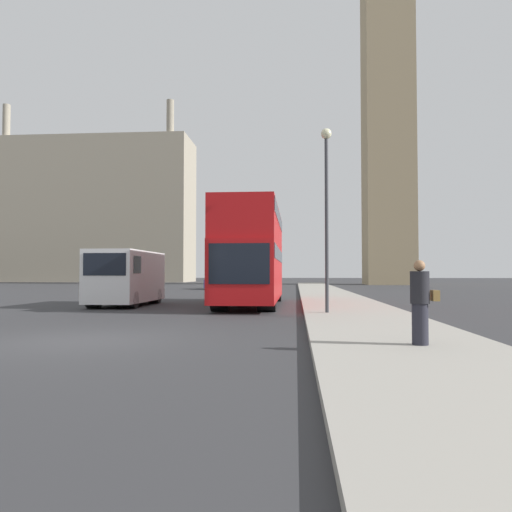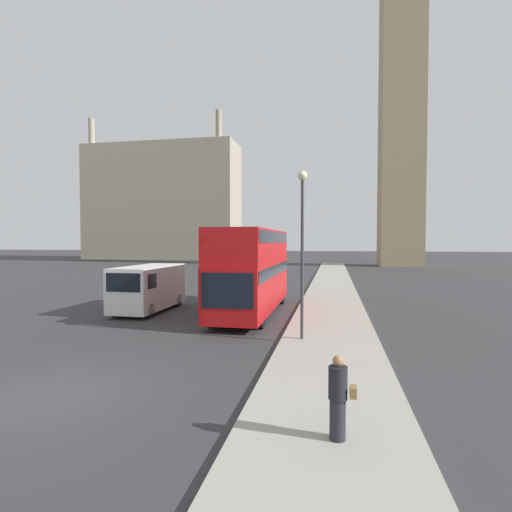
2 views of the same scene
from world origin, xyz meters
name	(u,v)px [view 1 (image 1 of 2)]	position (x,y,z in m)	size (l,w,h in m)	color
ground_plane	(77,341)	(0.00, 0.00, 0.00)	(300.00, 300.00, 0.00)	#333335
sidewalk_strip	(397,341)	(6.79, 0.00, 0.07)	(3.59, 120.00, 0.15)	#9E998E
clock_tower	(387,42)	(16.86, 55.70, 32.11)	(6.64, 6.81, 62.69)	tan
building_block_distant	(97,211)	(-29.79, 73.32, 12.30)	(33.06, 10.16, 29.93)	#9E937F
red_double_decker_bus	(252,252)	(2.73, 12.01, 2.45)	(2.50, 10.10, 4.37)	#B71114
white_van	(126,277)	(-2.91, 11.47, 1.32)	(2.10, 5.33, 2.46)	white
pedestrian	(420,302)	(7.01, -1.09, 0.93)	(0.51, 0.35, 1.55)	#23232D
street_lamp	(327,193)	(5.77, 6.39, 4.19)	(0.36, 0.36, 6.23)	#38383D
parked_sedan	(218,282)	(-2.46, 35.28, 0.68)	(1.80, 4.78, 1.51)	navy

